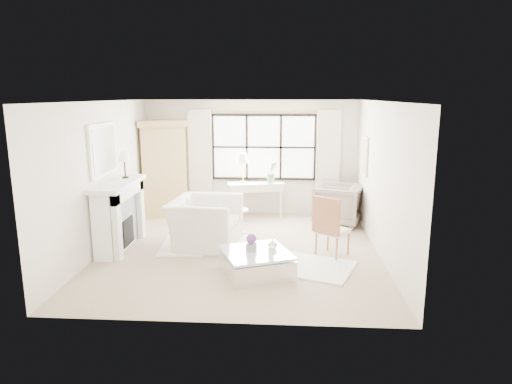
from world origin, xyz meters
TOP-DOWN VIEW (x-y plane):
  - floor at (0.00, 0.00)m, footprint 5.50×5.50m
  - ceiling at (0.00, 0.00)m, footprint 5.50×5.50m
  - wall_back at (0.00, 2.75)m, footprint 5.00×0.00m
  - wall_front at (0.00, -2.75)m, footprint 5.00×0.00m
  - wall_left at (-2.50, 0.00)m, footprint 0.00×5.50m
  - wall_right at (2.50, 0.00)m, footprint 0.00×5.50m
  - window_pane at (0.30, 2.73)m, footprint 2.40×0.02m
  - window_frame at (0.30, 2.72)m, footprint 2.50×0.04m
  - curtain_rod at (0.30, 2.67)m, footprint 3.30×0.04m
  - curtain_left at (-1.20, 2.65)m, footprint 0.55×0.10m
  - curtain_right at (1.80, 2.65)m, footprint 0.55×0.10m
  - fireplace at (-2.27, 0.00)m, footprint 0.58×1.66m
  - mirror_frame at (-2.47, 0.00)m, footprint 0.05×1.15m
  - mirror_glass at (-2.44, 0.00)m, footprint 0.02×1.00m
  - art_frame at (2.47, 1.70)m, footprint 0.04×0.62m
  - art_canvas at (2.45, 1.70)m, footprint 0.01×0.52m
  - mantel_lamp at (-2.22, 0.38)m, footprint 0.22×0.22m
  - armoire at (-2.05, 2.43)m, footprint 1.30×1.06m
  - console_table at (0.13, 2.45)m, footprint 1.37×0.73m
  - console_lamp at (-0.17, 2.46)m, footprint 0.28×0.28m
  - orchid_plant at (0.50, 2.46)m, footprint 0.32×0.28m
  - side_table at (-0.13, 1.08)m, footprint 0.40×0.40m
  - rug_left at (-0.66, 0.20)m, footprint 1.78×1.32m
  - rug_right at (1.19, -0.76)m, footprint 1.75×1.54m
  - club_armchair at (-0.70, 0.26)m, footprint 1.35×1.50m
  - wingback_chair at (1.98, 1.89)m, footprint 1.24×1.22m
  - french_chair at (1.64, -0.20)m, footprint 0.67×0.68m
  - coffee_table at (0.36, -1.12)m, footprint 1.30×1.30m
  - planter_box at (0.28, -1.09)m, footprint 0.17×0.17m
  - planter_flowers at (0.28, -1.09)m, footprint 0.16×0.16m
  - pillar_candle at (0.60, -1.24)m, footprint 0.09×0.09m
  - coffee_vase at (0.62, -0.97)m, footprint 0.20×0.20m

SIDE VIEW (x-z plane):
  - floor at x=0.00m, z-range 0.00..0.00m
  - rug_right at x=1.19m, z-range 0.00..0.03m
  - rug_left at x=-0.66m, z-range 0.00..0.03m
  - coffee_table at x=0.36m, z-range -0.01..0.37m
  - french_chair at x=1.64m, z-range -0.23..0.85m
  - side_table at x=-0.13m, z-range 0.08..0.58m
  - console_table at x=0.13m, z-range 0.00..0.80m
  - planter_box at x=0.28m, z-range 0.38..0.49m
  - pillar_candle at x=0.60m, z-range 0.38..0.50m
  - wingback_chair at x=1.98m, z-range 0.00..0.89m
  - club_armchair at x=-0.70m, z-range 0.00..0.89m
  - coffee_vase at x=0.62m, z-range 0.38..0.54m
  - planter_flowers at x=0.28m, z-range 0.49..0.66m
  - fireplace at x=-2.27m, z-range 0.02..1.28m
  - orchid_plant at x=0.50m, z-range 0.80..1.29m
  - armoire at x=-2.05m, z-range 0.02..2.26m
  - curtain_left at x=-1.20m, z-range 0.00..2.47m
  - curtain_right at x=1.80m, z-range 0.00..2.47m
  - wall_left at x=-2.50m, z-range -1.40..4.10m
  - wall_right at x=2.50m, z-range -1.40..4.10m
  - wall_back at x=0.00m, z-range -1.15..3.85m
  - wall_front at x=0.00m, z-range -1.15..3.85m
  - console_lamp at x=-0.17m, z-range 1.01..1.70m
  - art_frame at x=2.47m, z-range 1.14..1.96m
  - art_canvas at x=2.45m, z-range 1.19..1.91m
  - window_pane at x=0.30m, z-range 0.85..2.35m
  - window_frame at x=0.30m, z-range 0.85..2.35m
  - mantel_lamp at x=-2.22m, z-range 1.40..1.91m
  - mirror_frame at x=-2.47m, z-range 1.37..2.31m
  - mirror_glass at x=-2.44m, z-range 1.44..2.24m
  - curtain_rod at x=0.30m, z-range 2.45..2.49m
  - ceiling at x=0.00m, z-range 2.70..2.70m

